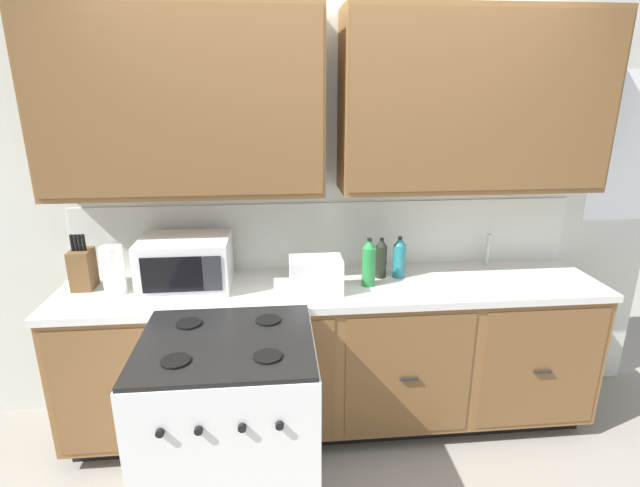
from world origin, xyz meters
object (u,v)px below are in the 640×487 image
(microwave, at_px, (186,263))
(bottle_green, at_px, (369,263))
(knife_block, at_px, (83,268))
(toaster, at_px, (316,275))
(paper_towel_roll, at_px, (113,270))
(stove_range, at_px, (232,431))
(bottle_dark, at_px, (381,258))
(bottle_teal, at_px, (399,257))

(microwave, xyz_separation_m, bottle_green, (1.00, -0.08, -0.01))
(microwave, bearing_deg, knife_block, 177.12)
(knife_block, distance_m, bottle_green, 1.56)
(toaster, height_order, paper_towel_roll, paper_towel_roll)
(toaster, distance_m, bottle_green, 0.31)
(stove_range, bearing_deg, paper_towel_roll, 135.74)
(stove_range, distance_m, paper_towel_roll, 1.06)
(bottle_dark, bearing_deg, bottle_green, -129.74)
(stove_range, height_order, bottle_dark, bottle_dark)
(bottle_teal, bearing_deg, toaster, -160.79)
(microwave, height_order, paper_towel_roll, microwave)
(knife_block, height_order, bottle_dark, knife_block)
(paper_towel_roll, xyz_separation_m, bottle_teal, (1.57, 0.08, -0.01))
(stove_range, relative_size, paper_towel_roll, 3.65)
(knife_block, distance_m, paper_towel_roll, 0.20)
(bottle_teal, bearing_deg, paper_towel_roll, -177.09)
(stove_range, distance_m, microwave, 0.93)
(paper_towel_roll, height_order, bottle_dark, paper_towel_roll)
(microwave, bearing_deg, bottle_teal, 1.50)
(knife_block, xyz_separation_m, bottle_green, (1.56, -0.10, 0.02))
(toaster, xyz_separation_m, knife_block, (-1.26, 0.17, 0.02))
(microwave, xyz_separation_m, paper_towel_roll, (-0.37, -0.05, -0.01))
(paper_towel_roll, bearing_deg, toaster, -5.01)
(toaster, distance_m, paper_towel_roll, 1.08)
(stove_range, bearing_deg, bottle_teal, 37.01)
(bottle_green, bearing_deg, bottle_dark, 50.26)
(toaster, bearing_deg, bottle_green, 12.36)
(stove_range, distance_m, bottle_green, 1.11)
(paper_towel_roll, relative_size, bottle_teal, 1.07)
(bottle_teal, relative_size, bottle_green, 0.89)
(bottle_green, bearing_deg, paper_towel_roll, 178.81)
(microwave, bearing_deg, bottle_dark, 1.94)
(paper_towel_roll, bearing_deg, bottle_teal, 2.91)
(toaster, distance_m, bottle_teal, 0.53)
(microwave, height_order, toaster, microwave)
(knife_block, relative_size, bottle_dark, 1.31)
(stove_range, relative_size, bottle_teal, 3.91)
(toaster, bearing_deg, knife_block, 172.29)
(knife_block, bearing_deg, bottle_green, -3.85)
(stove_range, distance_m, toaster, 0.87)
(toaster, relative_size, paper_towel_roll, 1.08)
(microwave, distance_m, knife_block, 0.56)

